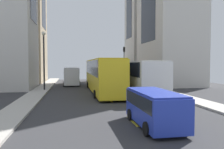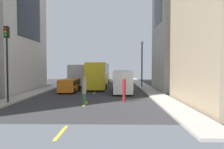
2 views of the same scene
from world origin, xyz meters
name	(u,v)px [view 1 (image 1 of 2)]	position (x,y,z in m)	size (l,w,h in m)	color
ground_plane	(100,91)	(0.00, 0.00, 0.00)	(39.38, 39.38, 0.00)	#333335
sidewalk_west	(155,89)	(-6.76, 0.00, 0.07)	(1.87, 44.00, 0.15)	#B2ADA3
sidewalk_east	(39,91)	(6.76, 0.00, 0.07)	(1.87, 44.00, 0.15)	#B2ADA3
lane_stripe_0	(88,79)	(0.00, -21.00, 0.01)	(0.16, 2.00, 0.01)	yellow
lane_stripe_1	(90,81)	(0.00, -14.00, 0.01)	(0.16, 2.00, 0.01)	yellow
lane_stripe_2	(94,85)	(0.00, -7.00, 0.01)	(0.16, 2.00, 0.01)	yellow
lane_stripe_3	(100,91)	(0.00, 0.00, 0.01)	(0.16, 2.00, 0.01)	yellow
lane_stripe_4	(110,100)	(0.00, 7.00, 0.01)	(0.16, 2.00, 0.01)	yellow
lane_stripe_5	(133,122)	(0.00, 14.00, 0.01)	(0.16, 2.00, 0.01)	yellow
city_bus_white	(137,75)	(-3.27, 3.79, 2.01)	(2.80, 11.08, 3.35)	silver
streetcar_yellow	(102,73)	(-0.08, 1.00, 2.13)	(2.70, 14.80, 3.59)	yellow
delivery_van_white	(72,75)	(3.22, -7.38, 1.51)	(2.25, 5.43, 2.58)	white
car_blue_0	(154,106)	(-0.81, 15.03, 1.03)	(1.92, 4.40, 1.75)	#2338AD
car_orange_1	(115,79)	(-3.09, -6.49, 0.91)	(1.96, 4.23, 1.55)	orange
pedestrian_crossing_mid	(91,75)	(-0.10, -14.01, 1.20)	(0.35, 0.35, 2.26)	#336B38
pedestrian_walking_far	(72,76)	(3.19, -12.98, 1.14)	(0.31, 0.31, 2.14)	maroon
traffic_light_near_corner	(124,57)	(-6.22, -14.23, 4.36)	(0.32, 0.44, 6.07)	black
streetlamp_near	(44,54)	(6.32, -0.93, 4.25)	(0.44, 0.44, 6.64)	black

